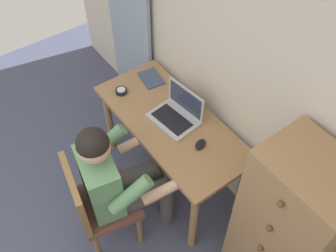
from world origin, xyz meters
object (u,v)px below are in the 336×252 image
chair (96,202)px  desk_clock (121,91)px  desk (171,130)px  person_seated (119,178)px  dresser (286,228)px  computer_mouse (200,144)px  notebook_pad (151,78)px  laptop (177,113)px

chair → desk_clock: bearing=134.9°
desk → person_seated: size_ratio=1.06×
chair → desk_clock: 0.86m
dresser → desk_clock: 1.52m
computer_mouse → notebook_pad: (-0.75, 0.11, -0.01)m
dresser → laptop: dresser is taller
desk → notebook_pad: (-0.45, 0.13, 0.12)m
chair → laptop: 0.84m
desk → computer_mouse: size_ratio=12.66×
dresser → notebook_pad: bearing=178.5°
chair → person_seated: size_ratio=0.73×
laptop → desk_clock: bearing=-157.5°
dresser → person_seated: size_ratio=1.09×
chair → desk_clock: chair is taller
chair → dresser: bearing=41.6°
dresser → laptop: 1.05m
desk → notebook_pad: 0.48m
dresser → desk: bearing=-174.9°
desk → desk_clock: desk_clock is taller
desk_clock → laptop: bearing=22.5°
desk → desk_clock: 0.49m
laptop → computer_mouse: (0.30, -0.03, -0.04)m
desk → laptop: size_ratio=3.46×
chair → computer_mouse: size_ratio=8.75×
notebook_pad → person_seated: bearing=-39.7°
notebook_pad → computer_mouse: bearing=0.1°
desk → person_seated: person_seated is taller
laptop → notebook_pad: laptop is taller
laptop → computer_mouse: laptop is taller
laptop → dresser: bearing=2.2°
dresser → computer_mouse: dresser is taller
notebook_pad → laptop: bearing=-1.7°
laptop → computer_mouse: size_ratio=3.66×
desk_clock → chair: bearing=-45.1°
desk → notebook_pad: bearing=163.4°
desk → desk_clock: (-0.46, -0.14, 0.13)m
person_seated → notebook_pad: size_ratio=5.68×
dresser → computer_mouse: 0.75m
desk → dresser: (1.04, 0.09, 0.02)m
chair → notebook_pad: chair is taller
person_seated → computer_mouse: person_seated is taller
chair → person_seated: 0.26m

